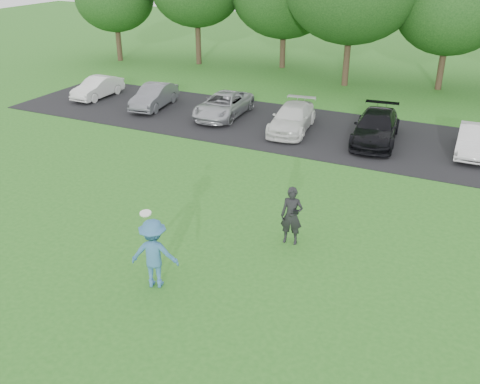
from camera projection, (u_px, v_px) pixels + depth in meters
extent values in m
plane|color=#296E1F|center=(176.00, 299.00, 12.63)|extent=(100.00, 100.00, 0.00)
cube|color=black|center=(335.00, 134.00, 23.19)|extent=(32.00, 6.50, 0.03)
imported|color=teal|center=(154.00, 254.00, 12.77)|extent=(1.31, 1.02, 1.79)
cylinder|color=white|center=(146.00, 213.00, 12.15)|extent=(0.27, 0.27, 0.08)
imported|color=black|center=(292.00, 216.00, 14.63)|extent=(0.66, 0.48, 1.67)
cube|color=black|center=(296.00, 212.00, 14.31)|extent=(0.15, 0.12, 0.10)
imported|color=silver|center=(98.00, 88.00, 28.27)|extent=(1.13, 3.23, 1.06)
imported|color=slate|center=(154.00, 96.00, 26.59)|extent=(1.65, 3.56, 1.13)
imported|color=#ABAEB3|center=(223.00, 105.00, 25.24)|extent=(2.03, 4.05, 1.10)
imported|color=silver|center=(292.00, 118.00, 23.37)|extent=(2.04, 4.02, 1.12)
imported|color=black|center=(376.00, 127.00, 22.07)|extent=(2.17, 4.39, 1.23)
imported|color=silver|center=(473.00, 140.00, 20.85)|extent=(1.23, 3.33, 1.09)
cylinder|color=#38281C|center=(119.00, 44.00, 36.78)|extent=(0.36, 0.36, 2.20)
cylinder|color=#38281C|center=(198.00, 44.00, 35.66)|extent=(0.36, 0.36, 2.70)
cylinder|color=#38281C|center=(283.00, 51.00, 34.75)|extent=(0.36, 0.36, 2.20)
cylinder|color=#38281C|center=(346.00, 62.00, 30.40)|extent=(0.36, 0.36, 2.70)
cylinder|color=#38281C|center=(441.00, 70.00, 29.68)|extent=(0.36, 0.36, 2.20)
ellipsoid|color=#214C19|center=(451.00, 8.00, 28.28)|extent=(5.76, 5.76, 4.90)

